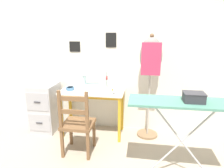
{
  "coord_description": "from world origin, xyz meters",
  "views": [
    {
      "loc": [
        0.74,
        -2.6,
        1.58
      ],
      "look_at": [
        0.31,
        0.21,
        0.84
      ],
      "focal_mm": 32.0,
      "sensor_mm": 36.0,
      "label": 1
    }
  ],
  "objects": [
    {
      "name": "dress_form",
      "position": [
        0.86,
        0.3,
        1.15
      ],
      "size": [
        0.32,
        0.32,
        1.56
      ],
      "color": "#846647",
      "rests_on": "ground_plane"
    },
    {
      "name": "thread_spool_near_machine",
      "position": [
        0.25,
        0.32,
        0.74
      ],
      "size": [
        0.04,
        0.04,
        0.04
      ],
      "color": "silver",
      "rests_on": "sewing_table"
    },
    {
      "name": "sewing_machine",
      "position": [
        0.05,
        0.3,
        0.86
      ],
      "size": [
        0.38,
        0.18,
        0.32
      ],
      "color": "silver",
      "rests_on": "sewing_table"
    },
    {
      "name": "storage_box",
      "position": [
        1.27,
        -0.59,
        0.94
      ],
      "size": [
        0.21,
        0.17,
        0.1
      ],
      "color": "#333338",
      "rests_on": "ironing_board"
    },
    {
      "name": "fabric_bowl",
      "position": [
        -0.34,
        0.21,
        0.74
      ],
      "size": [
        0.12,
        0.12,
        0.05
      ],
      "color": "teal",
      "rests_on": "sewing_table"
    },
    {
      "name": "ground_plane",
      "position": [
        0.0,
        0.0,
        0.0
      ],
      "size": [
        14.0,
        14.0,
        0.0
      ],
      "primitive_type": "plane",
      "color": "tan"
    },
    {
      "name": "wall_back",
      "position": [
        -0.0,
        0.54,
        1.28
      ],
      "size": [
        10.0,
        0.06,
        2.55
      ],
      "color": "silver",
      "rests_on": "ground_plane"
    },
    {
      "name": "filing_cabinet",
      "position": [
        -0.8,
        0.26,
        0.39
      ],
      "size": [
        0.38,
        0.47,
        0.78
      ],
      "color": "#B7B7BC",
      "rests_on": "ground_plane"
    },
    {
      "name": "ironing_board",
      "position": [
        1.19,
        -0.58,
        0.85
      ],
      "size": [
        1.16,
        0.37,
        0.9
      ],
      "color": "#518E7A",
      "rests_on": "ground_plane"
    },
    {
      "name": "sewing_table",
      "position": [
        0.0,
        0.22,
        0.61
      ],
      "size": [
        0.97,
        0.47,
        0.72
      ],
      "color": "silver",
      "rests_on": "ground_plane"
    },
    {
      "name": "thread_spool_mid_table",
      "position": [
        0.31,
        0.26,
        0.74
      ],
      "size": [
        0.03,
        0.03,
        0.04
      ],
      "color": "orange",
      "rests_on": "sewing_table"
    },
    {
      "name": "scissors",
      "position": [
        0.37,
        0.11,
        0.72
      ],
      "size": [
        0.12,
        0.07,
        0.01
      ],
      "color": "silver",
      "rests_on": "sewing_table"
    },
    {
      "name": "wooden_chair",
      "position": [
        -0.06,
        -0.32,
        0.42
      ],
      "size": [
        0.4,
        0.38,
        0.91
      ],
      "color": "brown",
      "rests_on": "ground_plane"
    }
  ]
}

